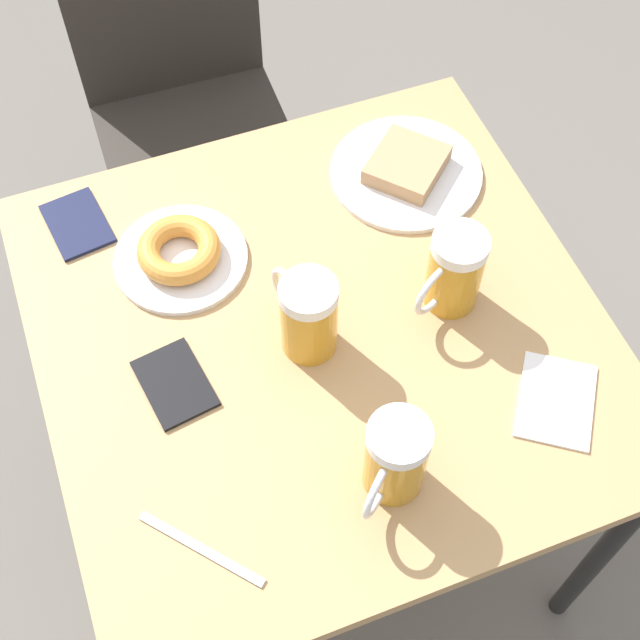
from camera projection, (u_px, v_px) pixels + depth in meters
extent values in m
plane|color=#666059|center=(320.00, 502.00, 1.95)|extent=(8.00, 8.00, 0.00)
cube|color=tan|center=(320.00, 332.00, 1.36)|extent=(0.84, 0.84, 0.03)
cylinder|color=black|center=(603.00, 552.00, 1.54)|extent=(0.04, 0.04, 0.69)
cylinder|color=black|center=(76.00, 332.00, 1.78)|extent=(0.04, 0.04, 0.69)
cylinder|color=black|center=(422.00, 227.00, 1.92)|extent=(0.04, 0.04, 0.69)
cube|color=#2D2823|center=(198.00, 143.00, 1.91)|extent=(0.41, 0.41, 0.02)
cylinder|color=#2D2823|center=(154.00, 289.00, 1.99)|extent=(0.03, 0.03, 0.44)
cylinder|color=#2D2823|center=(302.00, 248.00, 2.05)|extent=(0.03, 0.03, 0.44)
cylinder|color=#2D2823|center=(121.00, 177.00, 2.17)|extent=(0.03, 0.03, 0.44)
cylinder|color=#2D2823|center=(258.00, 142.00, 2.23)|extent=(0.03, 0.03, 0.44)
cylinder|color=silver|center=(406.00, 173.00, 1.50)|extent=(0.26, 0.26, 0.01)
cube|color=tan|center=(407.00, 164.00, 1.48)|extent=(0.17, 0.17, 0.03)
cylinder|color=silver|center=(181.00, 259.00, 1.41)|extent=(0.21, 0.21, 0.01)
torus|color=#D18938|center=(179.00, 250.00, 1.39)|extent=(0.13, 0.13, 0.04)
cylinder|color=#C68C23|center=(454.00, 274.00, 1.32)|extent=(0.08, 0.08, 0.12)
cylinder|color=white|center=(461.00, 245.00, 1.26)|extent=(0.08, 0.08, 0.02)
torus|color=silver|center=(435.00, 289.00, 1.29)|extent=(0.09, 0.05, 0.09)
cylinder|color=#C68C23|center=(309.00, 321.00, 1.28)|extent=(0.08, 0.08, 0.12)
cylinder|color=white|center=(308.00, 292.00, 1.22)|extent=(0.08, 0.08, 0.02)
torus|color=silver|center=(291.00, 295.00, 1.29)|extent=(0.03, 0.09, 0.09)
cylinder|color=#C68C23|center=(395.00, 460.00, 1.16)|extent=(0.08, 0.08, 0.12)
cylinder|color=white|center=(400.00, 436.00, 1.10)|extent=(0.08, 0.08, 0.02)
torus|color=silver|center=(380.00, 486.00, 1.13)|extent=(0.07, 0.07, 0.09)
cube|color=white|center=(556.00, 401.00, 1.27)|extent=(0.17, 0.18, 0.00)
cube|color=silver|center=(201.00, 549.00, 1.16)|extent=(0.13, 0.15, 0.00)
cube|color=black|center=(175.00, 383.00, 1.29)|extent=(0.11, 0.14, 0.01)
cube|color=#141938|center=(77.00, 224.00, 1.44)|extent=(0.10, 0.14, 0.01)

